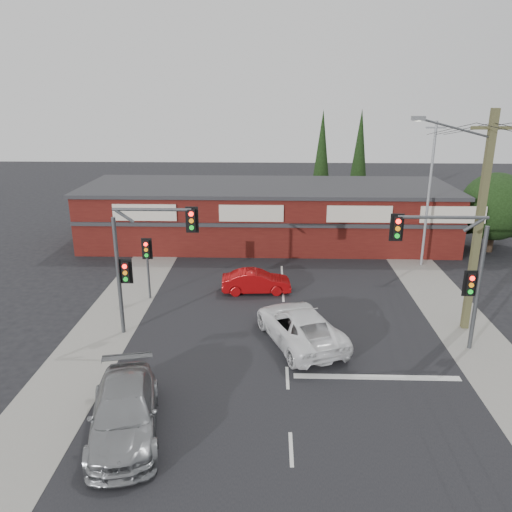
{
  "coord_description": "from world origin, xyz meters",
  "views": [
    {
      "loc": [
        -0.69,
        -18.66,
        10.67
      ],
      "look_at": [
        -1.38,
        3.0,
        3.47
      ],
      "focal_mm": 35.0,
      "sensor_mm": 36.0,
      "label": 1
    }
  ],
  "objects_px": {
    "silver_suv": "(124,412)",
    "white_suv": "(300,326)",
    "utility_pole": "(477,217)",
    "red_sedan": "(256,282)",
    "shop_building": "(267,213)"
  },
  "relations": [
    {
      "from": "red_sedan",
      "to": "utility_pole",
      "type": "distance_m",
      "value": 11.69
    },
    {
      "from": "shop_building",
      "to": "utility_pole",
      "type": "xyz_separation_m",
      "value": [
        9.36,
        -14.0,
        3.26
      ]
    },
    {
      "from": "red_sedan",
      "to": "silver_suv",
      "type": "bearing_deg",
      "value": 158.31
    },
    {
      "from": "white_suv",
      "to": "utility_pole",
      "type": "distance_m",
      "value": 9.17
    },
    {
      "from": "red_sedan",
      "to": "white_suv",
      "type": "bearing_deg",
      "value": -163.69
    },
    {
      "from": "silver_suv",
      "to": "shop_building",
      "type": "xyz_separation_m",
      "value": [
        4.4,
        22.06,
        1.37
      ]
    },
    {
      "from": "red_sedan",
      "to": "utility_pole",
      "type": "height_order",
      "value": "utility_pole"
    },
    {
      "from": "white_suv",
      "to": "shop_building",
      "type": "distance_m",
      "value": 15.77
    },
    {
      "from": "white_suv",
      "to": "utility_pole",
      "type": "xyz_separation_m",
      "value": [
        7.75,
        1.63,
        4.62
      ]
    },
    {
      "from": "silver_suv",
      "to": "red_sedan",
      "type": "distance_m",
      "value": 12.76
    },
    {
      "from": "silver_suv",
      "to": "shop_building",
      "type": "distance_m",
      "value": 22.53
    },
    {
      "from": "silver_suv",
      "to": "white_suv",
      "type": "bearing_deg",
      "value": 34.61
    },
    {
      "from": "white_suv",
      "to": "silver_suv",
      "type": "height_order",
      "value": "white_suv"
    },
    {
      "from": "shop_building",
      "to": "silver_suv",
      "type": "bearing_deg",
      "value": -101.28
    },
    {
      "from": "white_suv",
      "to": "utility_pole",
      "type": "height_order",
      "value": "utility_pole"
    }
  ]
}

